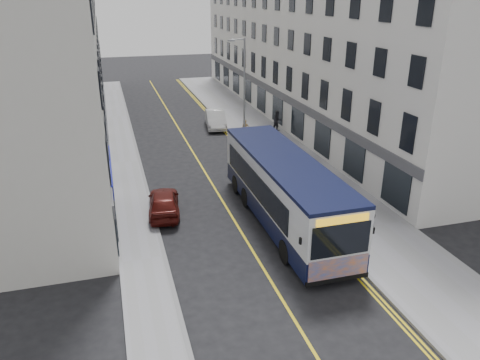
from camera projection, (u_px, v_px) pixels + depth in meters
ground at (242, 234)px, 23.12m from camera, size 140.00×140.00×0.00m
pavement_east at (277, 149)px, 35.38m from camera, size 4.50×64.00×0.12m
pavement_west at (125, 163)px, 32.50m from camera, size 2.00×64.00×0.12m
kerb_east at (249, 151)px, 34.81m from camera, size 0.18×64.00×0.13m
kerb_west at (140, 161)px, 32.76m from camera, size 0.18×64.00×0.13m
road_centre_line at (196, 157)px, 33.80m from camera, size 0.12×64.00×0.01m
road_dbl_yellow_inner at (243, 152)px, 34.71m from camera, size 0.10×64.00×0.01m
road_dbl_yellow_outer at (245, 152)px, 34.76m from camera, size 0.10×64.00×0.01m
terrace_east at (299, 46)px, 42.32m from camera, size 6.00×46.00×13.00m
terrace_west at (60, 54)px, 37.07m from camera, size 6.00×46.00×13.00m
streetlamp at (243, 88)px, 35.01m from camera, size 1.32×0.18×8.00m
city_bus at (284, 189)px, 23.51m from camera, size 2.82×12.11×3.52m
bicycle at (358, 214)px, 23.71m from camera, size 2.01×0.88×1.02m
pedestrian_near at (245, 130)px, 37.07m from camera, size 0.61×0.43×1.61m
pedestrian_far at (277, 121)px, 39.25m from camera, size 0.95×0.80×1.74m
car_white at (216, 119)px, 40.83m from camera, size 2.16×4.67×1.48m
car_maroon at (164, 202)px, 24.96m from camera, size 2.08×4.18×1.37m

